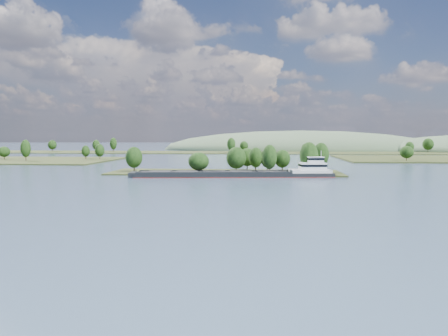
# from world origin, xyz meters

# --- Properties ---
(ground) EXTENTS (1800.00, 1800.00, 0.00)m
(ground) POSITION_xyz_m (0.00, 120.00, 0.00)
(ground) COLOR #3B5267
(ground) RESTS_ON ground
(tree_island) EXTENTS (100.00, 31.47, 14.37)m
(tree_island) POSITION_xyz_m (6.44, 178.89, 3.99)
(tree_island) COLOR #283116
(tree_island) RESTS_ON ground
(back_shoreline) EXTENTS (900.00, 60.00, 15.18)m
(back_shoreline) POSITION_xyz_m (8.85, 399.82, 0.71)
(back_shoreline) COLOR #283116
(back_shoreline) RESTS_ON ground
(hill_west) EXTENTS (320.00, 160.00, 44.00)m
(hill_west) POSITION_xyz_m (60.00, 500.00, 0.00)
(hill_west) COLOR #42593D
(hill_west) RESTS_ON ground
(cargo_barge) EXTENTS (81.42, 19.03, 10.93)m
(cargo_barge) POSITION_xyz_m (9.87, 164.74, 1.38)
(cargo_barge) COLOR black
(cargo_barge) RESTS_ON ground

